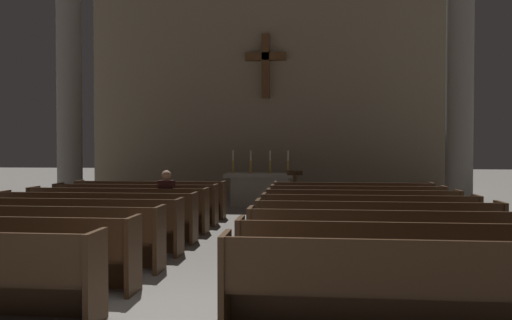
{
  "coord_description": "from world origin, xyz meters",
  "views": [
    {
      "loc": [
        1.47,
        -4.96,
        1.78
      ],
      "look_at": [
        0.0,
        9.45,
        1.45
      ],
      "focal_mm": 36.11,
      "sensor_mm": 36.0,
      "label": 1
    }
  ],
  "objects_px": {
    "candlestick_inner_right": "(270,166)",
    "pew_right_row_3": "(387,243)",
    "column_left_second": "(69,84)",
    "column_right_second": "(460,79)",
    "pew_left_row_7": "(135,204)",
    "pew_right_row_8": "(352,201)",
    "lone_worshipper": "(168,200)",
    "pew_right_row_7": "(357,206)",
    "candlestick_inner_left": "(251,166)",
    "pew_right_row_5": "(368,220)",
    "pew_right_row_1": "(424,287)",
    "altar": "(260,189)",
    "candlestick_outer_left": "(233,166)",
    "pew_left_row_8": "(150,199)",
    "pew_left_row_4": "(69,225)",
    "pew_right_row_4": "(377,230)",
    "pew_right_row_2": "(402,261)",
    "pew_left_row_5": "(96,217)",
    "candlestick_outer_right": "(288,166)",
    "pew_left_row_3": "(34,237)",
    "lectern": "(295,192)",
    "pew_right_row_6": "(362,213)",
    "pew_left_row_6": "(118,210)"
  },
  "relations": [
    {
      "from": "pew_left_row_7",
      "to": "pew_left_row_8",
      "type": "xyz_separation_m",
      "value": [
        0.0,
        1.12,
        0.0
      ]
    },
    {
      "from": "column_left_second",
      "to": "column_right_second",
      "type": "height_order",
      "value": "same"
    },
    {
      "from": "pew_left_row_8",
      "to": "altar",
      "type": "height_order",
      "value": "altar"
    },
    {
      "from": "pew_left_row_7",
      "to": "pew_right_row_1",
      "type": "bearing_deg",
      "value": -52.73
    },
    {
      "from": "pew_right_row_4",
      "to": "pew_right_row_8",
      "type": "relative_size",
      "value": 1.0
    },
    {
      "from": "pew_left_row_6",
      "to": "lectern",
      "type": "relative_size",
      "value": 3.33
    },
    {
      "from": "pew_left_row_7",
      "to": "lone_worshipper",
      "type": "xyz_separation_m",
      "value": [
        1.07,
        -1.08,
        0.22
      ]
    },
    {
      "from": "pew_right_row_6",
      "to": "pew_left_row_5",
      "type": "bearing_deg",
      "value": -167.65
    },
    {
      "from": "pew_right_row_5",
      "to": "candlestick_outer_left",
      "type": "xyz_separation_m",
      "value": [
        -3.4,
        6.37,
        0.76
      ]
    },
    {
      "from": "altar",
      "to": "pew_right_row_2",
      "type": "bearing_deg",
      "value": -75.31
    },
    {
      "from": "pew_left_row_6",
      "to": "pew_right_row_5",
      "type": "distance_m",
      "value": 5.21
    },
    {
      "from": "pew_left_row_6",
      "to": "candlestick_outer_left",
      "type": "bearing_deg",
      "value": 72.09
    },
    {
      "from": "pew_left_row_4",
      "to": "pew_right_row_5",
      "type": "bearing_deg",
      "value": 12.35
    },
    {
      "from": "pew_left_row_3",
      "to": "pew_right_row_2",
      "type": "xyz_separation_m",
      "value": [
        5.09,
        -1.12,
        0.0
      ]
    },
    {
      "from": "pew_left_row_4",
      "to": "lone_worshipper",
      "type": "bearing_deg",
      "value": 64.76
    },
    {
      "from": "pew_right_row_2",
      "to": "lone_worshipper",
      "type": "bearing_deg",
      "value": 131.79
    },
    {
      "from": "pew_left_row_7",
      "to": "pew_right_row_8",
      "type": "distance_m",
      "value": 5.21
    },
    {
      "from": "pew_right_row_8",
      "to": "candlestick_outer_left",
      "type": "bearing_deg",
      "value": 138.37
    },
    {
      "from": "pew_left_row_4",
      "to": "candlestick_inner_right",
      "type": "bearing_deg",
      "value": 69.17
    },
    {
      "from": "pew_right_row_2",
      "to": "pew_left_row_5",
      "type": "bearing_deg",
      "value": 146.69
    },
    {
      "from": "pew_right_row_6",
      "to": "altar",
      "type": "bearing_deg",
      "value": 115.88
    },
    {
      "from": "pew_right_row_5",
      "to": "column_left_second",
      "type": "xyz_separation_m",
      "value": [
        -8.16,
        5.31,
        3.2
      ]
    },
    {
      "from": "pew_left_row_4",
      "to": "candlestick_outer_right",
      "type": "xyz_separation_m",
      "value": [
        3.4,
        7.48,
        0.76
      ]
    },
    {
      "from": "lone_worshipper",
      "to": "pew_right_row_1",
      "type": "bearing_deg",
      "value": -54.38
    },
    {
      "from": "altar",
      "to": "candlestick_outer_left",
      "type": "height_order",
      "value": "candlestick_outer_left"
    },
    {
      "from": "lone_worshipper",
      "to": "lectern",
      "type": "bearing_deg",
      "value": 57.42
    },
    {
      "from": "pew_left_row_5",
      "to": "pew_right_row_5",
      "type": "height_order",
      "value": "same"
    },
    {
      "from": "column_right_second",
      "to": "candlestick_inner_left",
      "type": "height_order",
      "value": "column_right_second"
    },
    {
      "from": "pew_right_row_3",
      "to": "lone_worshipper",
      "type": "xyz_separation_m",
      "value": [
        -4.02,
        3.39,
        0.22
      ]
    },
    {
      "from": "pew_right_row_8",
      "to": "pew_left_row_5",
      "type": "bearing_deg",
      "value": -146.69
    },
    {
      "from": "pew_right_row_5",
      "to": "altar",
      "type": "relative_size",
      "value": 1.75
    },
    {
      "from": "pew_right_row_1",
      "to": "candlestick_outer_right",
      "type": "xyz_separation_m",
      "value": [
        -1.7,
        10.83,
        0.76
      ]
    },
    {
      "from": "pew_right_row_7",
      "to": "candlestick_inner_left",
      "type": "xyz_separation_m",
      "value": [
        -2.85,
        4.13,
        0.76
      ]
    },
    {
      "from": "pew_right_row_3",
      "to": "lectern",
      "type": "distance_m",
      "value": 7.54
    },
    {
      "from": "pew_right_row_1",
      "to": "pew_right_row_5",
      "type": "bearing_deg",
      "value": 90.0
    },
    {
      "from": "candlestick_inner_left",
      "to": "pew_right_row_5",
      "type": "bearing_deg",
      "value": -65.91
    },
    {
      "from": "pew_left_row_3",
      "to": "pew_right_row_8",
      "type": "relative_size",
      "value": 1.0
    },
    {
      "from": "lectern",
      "to": "lone_worshipper",
      "type": "height_order",
      "value": "lone_worshipper"
    },
    {
      "from": "pew_right_row_2",
      "to": "candlestick_outer_right",
      "type": "height_order",
      "value": "candlestick_outer_right"
    },
    {
      "from": "candlestick_inner_right",
      "to": "lone_worshipper",
      "type": "height_order",
      "value": "candlestick_inner_right"
    },
    {
      "from": "pew_left_row_6",
      "to": "pew_right_row_2",
      "type": "relative_size",
      "value": 1.0
    },
    {
      "from": "pew_left_row_7",
      "to": "altar",
      "type": "relative_size",
      "value": 1.75
    },
    {
      "from": "pew_left_row_5",
      "to": "candlestick_outer_left",
      "type": "distance_m",
      "value": 6.63
    },
    {
      "from": "pew_right_row_4",
      "to": "pew_right_row_8",
      "type": "bearing_deg",
      "value": 90.0
    },
    {
      "from": "column_right_second",
      "to": "lectern",
      "type": "distance_m",
      "value": 5.51
    },
    {
      "from": "pew_left_row_8",
      "to": "pew_right_row_3",
      "type": "height_order",
      "value": "same"
    },
    {
      "from": "pew_right_row_8",
      "to": "column_left_second",
      "type": "distance_m",
      "value": 8.99
    },
    {
      "from": "pew_left_row_6",
      "to": "pew_right_row_1",
      "type": "height_order",
      "value": "same"
    },
    {
      "from": "candlestick_inner_right",
      "to": "pew_right_row_3",
      "type": "bearing_deg",
      "value": -75.35
    },
    {
      "from": "pew_right_row_5",
      "to": "candlestick_inner_left",
      "type": "xyz_separation_m",
      "value": [
        -2.85,
        6.37,
        0.76
      ]
    }
  ]
}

